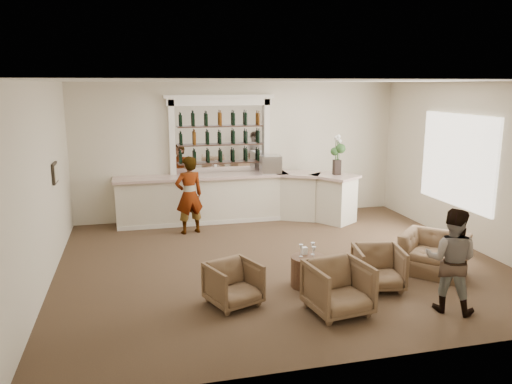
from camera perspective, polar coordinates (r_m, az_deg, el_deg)
ground at (r=9.40m, az=2.74°, el=-8.00°), size 8.00×8.00×0.00m
room_shell at (r=9.59m, az=2.60°, el=6.78°), size 8.04×7.02×3.32m
bar_counter at (r=11.98m, az=-2.07°, el=-0.67°), size 5.72×1.80×1.14m
back_bar_alcove at (r=12.09m, az=-4.10°, el=6.43°), size 2.64×0.25×3.00m
cocktail_table at (r=8.30m, az=5.98°, el=-9.00°), size 0.57×0.57×0.50m
sommelier at (r=11.04m, az=-7.66°, el=-0.35°), size 0.71×0.55×1.72m
guest at (r=7.76m, az=21.40°, el=-7.26°), size 0.95×0.92×1.54m
armchair_left at (r=7.57m, az=-2.59°, el=-10.44°), size 0.91×0.93×0.66m
armchair_center at (r=7.39m, az=9.38°, el=-10.76°), size 0.92×0.94×0.76m
armchair_right at (r=8.37m, az=13.81°, el=-8.40°), size 0.87×0.89×0.69m
armchair_far at (r=9.33m, az=19.69°, el=-6.63°), size 1.40×1.41×0.69m
espresso_machine at (r=12.04m, az=1.68°, el=3.17°), size 0.51×0.44×0.42m
flower_vase at (r=11.94m, az=9.28°, el=4.49°), size 0.25×0.25×0.94m
wine_glass_bar_left at (r=12.07m, az=1.21°, el=2.68°), size 0.07×0.07×0.21m
wine_glass_bar_right at (r=12.15m, az=2.00°, el=2.73°), size 0.07×0.07×0.21m
wine_glass_tbl_a at (r=8.17m, az=5.16°, el=-6.69°), size 0.07×0.07×0.21m
wine_glass_tbl_b at (r=8.28m, az=6.50°, el=-6.45°), size 0.07×0.07×0.21m
wine_glass_tbl_c at (r=8.08m, az=6.62°, el=-6.94°), size 0.07×0.07×0.21m
napkin_holder at (r=8.31m, az=5.57°, el=-6.69°), size 0.08×0.08×0.12m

